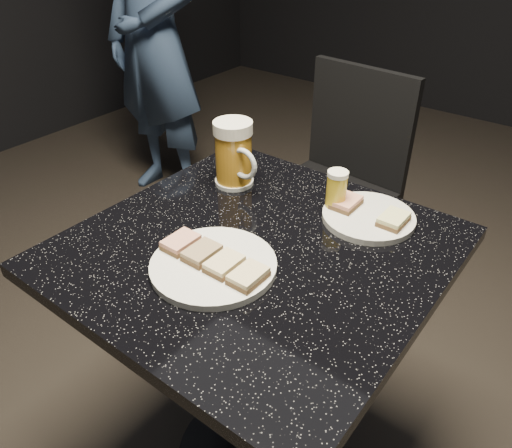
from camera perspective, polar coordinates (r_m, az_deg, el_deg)
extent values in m
cylinder|color=white|center=(0.94, -4.88, -4.72)|extent=(0.24, 0.24, 0.01)
cylinder|color=silver|center=(1.10, 12.72, 0.78)|extent=(0.20, 0.20, 0.01)
imported|color=navy|center=(2.49, -11.57, 19.85)|extent=(0.58, 0.38, 1.56)
cylinder|color=black|center=(1.26, 0.00, -16.41)|extent=(0.10, 0.10, 0.69)
cube|color=black|center=(1.01, 0.00, -3.07)|extent=(0.70, 0.70, 0.03)
cylinder|color=silver|center=(1.22, -2.50, 4.91)|extent=(0.09, 0.09, 0.01)
cylinder|color=orange|center=(1.19, -2.57, 7.66)|extent=(0.09, 0.09, 0.12)
cylinder|color=white|center=(1.16, -2.67, 10.95)|extent=(0.09, 0.09, 0.03)
torus|color=silver|center=(1.15, -1.48, 6.90)|extent=(0.08, 0.01, 0.08)
cylinder|color=white|center=(1.12, 8.95, 1.63)|extent=(0.05, 0.05, 0.01)
cylinder|color=yellow|center=(1.10, 9.14, 3.57)|extent=(0.04, 0.04, 0.08)
cylinder|color=white|center=(1.08, 9.36, 5.69)|extent=(0.05, 0.05, 0.01)
cube|color=black|center=(1.77, 7.85, 2.97)|extent=(0.43, 0.43, 0.04)
cylinder|color=black|center=(1.87, 0.08, -3.39)|extent=(0.03, 0.03, 0.43)
cylinder|color=black|center=(1.71, 8.55, -7.91)|extent=(0.03, 0.03, 0.43)
cylinder|color=black|center=(2.09, 6.31, 0.74)|extent=(0.03, 0.03, 0.43)
cylinder|color=black|center=(1.95, 14.26, -2.89)|extent=(0.03, 0.03, 0.43)
cube|color=black|center=(1.81, 11.84, 11.14)|extent=(0.40, 0.06, 0.40)
cube|color=#4C3521|center=(0.98, -8.56, -2.29)|extent=(0.05, 0.07, 0.01)
cube|color=tan|center=(0.98, -8.60, -1.84)|extent=(0.05, 0.07, 0.01)
cube|color=#4C3521|center=(0.95, -6.17, -3.51)|extent=(0.05, 0.07, 0.01)
cube|color=#8C7251|center=(0.94, -6.21, -3.05)|extent=(0.05, 0.07, 0.01)
cube|color=#4C3521|center=(0.92, -3.62, -4.80)|extent=(0.05, 0.07, 0.01)
cube|color=beige|center=(0.91, -3.64, -4.33)|extent=(0.05, 0.07, 0.01)
cube|color=#4C3521|center=(0.89, -0.89, -6.17)|extent=(0.05, 0.07, 0.01)
cube|color=beige|center=(0.89, -0.89, -5.70)|extent=(0.05, 0.07, 0.01)
cube|color=#4C3521|center=(1.12, 10.26, 2.25)|extent=(0.05, 0.07, 0.01)
cube|color=tan|center=(1.11, 10.31, 2.67)|extent=(0.05, 0.07, 0.01)
cube|color=#4C3521|center=(1.08, 15.41, 0.33)|extent=(0.05, 0.07, 0.01)
cube|color=#D1D184|center=(1.07, 15.49, 0.75)|extent=(0.05, 0.07, 0.01)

